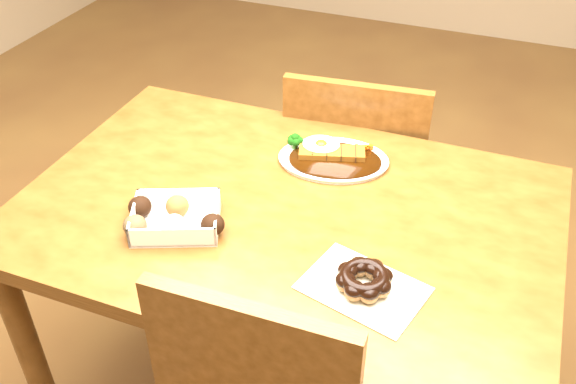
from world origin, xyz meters
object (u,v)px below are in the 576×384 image
(chair_far, at_px, (357,179))
(pon_de_ring, at_px, (364,280))
(donut_box, at_px, (173,217))
(katsu_curry_plate, at_px, (332,157))
(table, at_px, (286,240))

(chair_far, xyz_separation_m, pon_de_ring, (0.21, -0.72, 0.29))
(chair_far, relative_size, donut_box, 3.83)
(katsu_curry_plate, distance_m, donut_box, 0.44)
(donut_box, bearing_deg, pon_de_ring, -4.20)
(pon_de_ring, bearing_deg, donut_box, 175.80)
(katsu_curry_plate, relative_size, donut_box, 1.34)
(katsu_curry_plate, bearing_deg, chair_far, 91.86)
(table, relative_size, katsu_curry_plate, 3.93)
(table, height_order, donut_box, donut_box)
(table, xyz_separation_m, donut_box, (-0.20, -0.15, 0.12))
(donut_box, distance_m, pon_de_ring, 0.44)
(donut_box, bearing_deg, chair_far, 71.66)
(table, bearing_deg, donut_box, -142.66)
(chair_far, distance_m, pon_de_ring, 0.80)
(pon_de_ring, bearing_deg, table, 141.87)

